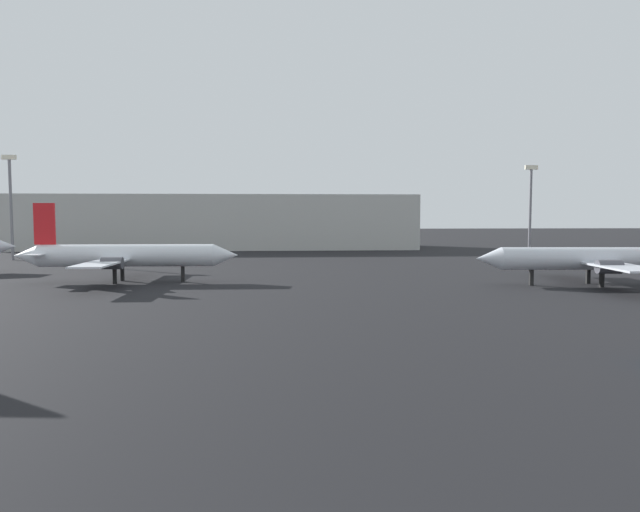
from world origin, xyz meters
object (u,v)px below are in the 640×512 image
object	(u,v)px
light_mast_left	(11,201)
light_mast_right	(530,205)
airplane_far_left	(125,256)
airplane_distant	(590,259)

from	to	relation	value
light_mast_left	light_mast_right	world-z (taller)	light_mast_left
airplane_far_left	light_mast_right	world-z (taller)	light_mast_right
airplane_distant	light_mast_right	xyz separation A→B (m)	(11.75, 42.95, 6.75)
light_mast_right	airplane_distant	bearing A→B (deg)	-105.29
airplane_distant	light_mast_right	world-z (taller)	light_mast_right
airplane_far_left	light_mast_left	distance (m)	46.22
airplane_far_left	light_mast_right	size ratio (longest dim) A/B	1.54
airplane_distant	airplane_far_left	world-z (taller)	airplane_distant
light_mast_left	airplane_distant	bearing A→B (deg)	-27.22
airplane_far_left	light_mast_left	bearing A→B (deg)	130.07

